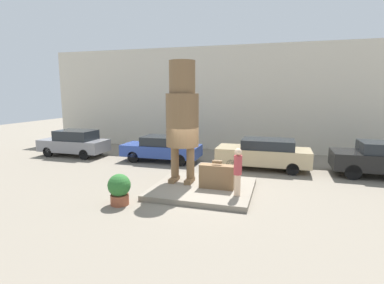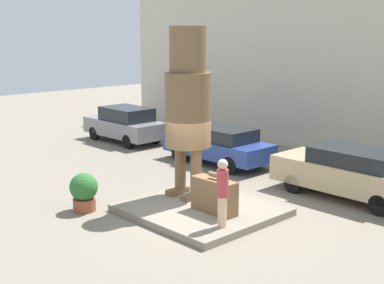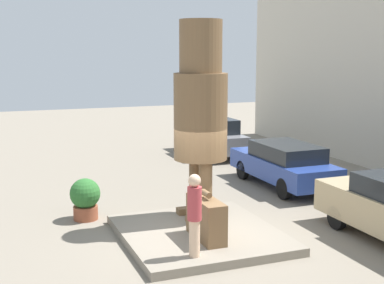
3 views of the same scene
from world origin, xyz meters
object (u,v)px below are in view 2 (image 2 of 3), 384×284
at_px(tourist, 222,190).
at_px(planter_pot, 84,191).
at_px(parked_car_tan, 351,172).
at_px(giant_suitcase, 214,196).
at_px(statue_figure, 188,99).
at_px(parked_car_grey, 125,124).
at_px(parked_car_blue, 219,144).

xyz_separation_m(tourist, planter_pot, (-3.93, -1.56, -0.57)).
bearing_deg(tourist, parked_car_tan, 82.59).
height_order(giant_suitcase, parked_car_tan, parked_car_tan).
height_order(statue_figure, tourist, statue_figure).
height_order(parked_car_grey, parked_car_blue, parked_car_grey).
relative_size(giant_suitcase, tourist, 0.78).
xyz_separation_m(tourist, parked_car_tan, (0.65, 5.01, -0.33)).
height_order(statue_figure, parked_car_blue, statue_figure).
bearing_deg(planter_pot, parked_car_grey, 136.54).
distance_m(giant_suitcase, parked_car_grey, 10.89).
bearing_deg(tourist, parked_car_blue, 134.48).
distance_m(tourist, parked_car_blue, 7.20).
bearing_deg(parked_car_blue, statue_figure, 122.67).
relative_size(statue_figure, tourist, 2.84).
xyz_separation_m(parked_car_grey, planter_pot, (6.93, -6.57, -0.25)).
bearing_deg(parked_car_tan, giant_suitcase, 70.56).
height_order(statue_figure, planter_pot, statue_figure).
distance_m(parked_car_tan, planter_pot, 8.01).
height_order(parked_car_blue, planter_pot, parked_car_blue).
bearing_deg(giant_suitcase, statue_figure, 162.44).
distance_m(statue_figure, giant_suitcase, 2.95).
relative_size(giant_suitcase, parked_car_blue, 0.30).
bearing_deg(planter_pot, giant_suitcase, 35.85).
height_order(tourist, parked_car_blue, tourist).
bearing_deg(parked_car_blue, planter_pot, 99.39).
bearing_deg(statue_figure, parked_car_blue, 122.67).
bearing_deg(statue_figure, planter_pot, -118.33).
height_order(statue_figure, giant_suitcase, statue_figure).
xyz_separation_m(statue_figure, planter_pot, (-1.45, -2.70, -2.53)).
bearing_deg(statue_figure, parked_car_grey, 155.22).
relative_size(giant_suitcase, parked_car_grey, 0.32).
relative_size(statue_figure, giant_suitcase, 3.65).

